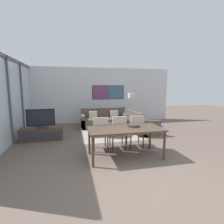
# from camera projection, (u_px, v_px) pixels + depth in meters

# --- Properties ---
(ground_plane) EXTENTS (24.00, 24.00, 0.00)m
(ground_plane) POSITION_uv_depth(u_px,v_px,m) (143.00, 176.00, 3.62)
(ground_plane) COLOR brown
(wall_back) EXTENTS (7.67, 0.09, 2.80)m
(wall_back) POSITION_uv_depth(u_px,v_px,m) (99.00, 95.00, 9.04)
(wall_back) COLOR silver
(wall_back) RESTS_ON ground_plane
(window_wall_left) EXTENTS (0.07, 5.83, 2.80)m
(window_wall_left) POSITION_uv_depth(u_px,v_px,m) (8.00, 97.00, 5.47)
(window_wall_left) COLOR silver
(window_wall_left) RESTS_ON ground_plane
(area_rug) EXTENTS (2.22, 1.89, 0.01)m
(area_rug) POSITION_uv_depth(u_px,v_px,m) (111.00, 135.00, 6.75)
(area_rug) COLOR gray
(area_rug) RESTS_ON ground_plane
(tv_console) EXTENTS (1.41, 0.48, 0.43)m
(tv_console) POSITION_uv_depth(u_px,v_px,m) (42.00, 134.00, 6.05)
(tv_console) COLOR #423326
(tv_console) RESTS_ON ground_plane
(television) EXTENTS (0.93, 0.20, 0.66)m
(television) POSITION_uv_depth(u_px,v_px,m) (41.00, 119.00, 5.97)
(television) COLOR #2D2D33
(television) RESTS_ON tv_console
(sofa_main) EXTENTS (2.09, 0.86, 0.86)m
(sofa_main) POSITION_uv_depth(u_px,v_px,m) (104.00, 121.00, 8.09)
(sofa_main) COLOR #51473D
(sofa_main) RESTS_ON ground_plane
(sofa_side) EXTENTS (0.86, 1.55, 0.86)m
(sofa_side) POSITION_uv_depth(u_px,v_px,m) (140.00, 125.00, 7.13)
(sofa_side) COLOR #51473D
(sofa_side) RESTS_ON ground_plane
(coffee_table) EXTENTS (1.04, 1.04, 0.39)m
(coffee_table) POSITION_uv_depth(u_px,v_px,m) (111.00, 127.00, 6.71)
(coffee_table) COLOR #423326
(coffee_table) RESTS_ON ground_plane
(dining_table) EXTENTS (1.91, 0.95, 0.78)m
(dining_table) POSITION_uv_depth(u_px,v_px,m) (125.00, 131.00, 4.52)
(dining_table) COLOR #423326
(dining_table) RESTS_ON ground_plane
(dining_chair_left) EXTENTS (0.46, 0.46, 0.99)m
(dining_chair_left) POSITION_uv_depth(u_px,v_px,m) (100.00, 132.00, 5.04)
(dining_chair_left) COLOR #B2A899
(dining_chair_left) RESTS_ON ground_plane
(dining_chair_centre) EXTENTS (0.46, 0.46, 0.99)m
(dining_chair_centre) POSITION_uv_depth(u_px,v_px,m) (118.00, 131.00, 5.20)
(dining_chair_centre) COLOR #B2A899
(dining_chair_centre) RESTS_ON ground_plane
(dining_chair_right) EXTENTS (0.46, 0.46, 0.99)m
(dining_chair_right) POSITION_uv_depth(u_px,v_px,m) (136.00, 129.00, 5.33)
(dining_chair_right) COLOR #B2A899
(dining_chair_right) RESTS_ON ground_plane
(fruit_bowl) EXTENTS (0.32, 0.32, 0.06)m
(fruit_bowl) POSITION_uv_depth(u_px,v_px,m) (134.00, 125.00, 4.70)
(fruit_bowl) COLOR #332D28
(fruit_bowl) RESTS_ON dining_table
(floor_lamp) EXTENTS (0.35, 0.35, 1.53)m
(floor_lamp) POSITION_uv_depth(u_px,v_px,m) (131.00, 98.00, 8.21)
(floor_lamp) COLOR #2D2D33
(floor_lamp) RESTS_ON ground_plane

